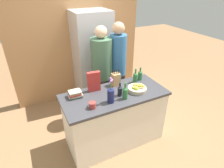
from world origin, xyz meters
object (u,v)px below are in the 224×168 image
at_px(bottle_oil, 125,93).
at_px(bottle_water, 135,77).
at_px(person_in_blue, 118,65).
at_px(cereal_box, 94,81).
at_px(refrigerator, 93,59).
at_px(knife_block, 116,79).
at_px(person_at_sink, 102,70).
at_px(bottle_wine, 140,75).
at_px(bottle_vinegar, 120,91).
at_px(flower_vase, 111,95).
at_px(fruit_bowl, 137,89).
at_px(coffee_mug, 92,105).
at_px(book_stack, 75,94).

height_order(bottle_oil, bottle_water, bottle_oil).
distance_m(bottle_oil, person_in_blue, 0.90).
bearing_deg(person_in_blue, cereal_box, -143.13).
xyz_separation_m(refrigerator, knife_block, (-0.05, -1.12, 0.06)).
distance_m(cereal_box, bottle_oil, 0.51).
bearing_deg(person_in_blue, person_at_sink, 175.12).
distance_m(knife_block, bottle_wine, 0.45).
height_order(bottle_vinegar, person_at_sink, person_at_sink).
relative_size(refrigerator, flower_vase, 4.99).
relative_size(bottle_vinegar, bottle_water, 0.86).
bearing_deg(fruit_bowl, person_in_blue, 84.80).
distance_m(bottle_wine, person_in_blue, 0.48).
xyz_separation_m(refrigerator, coffee_mug, (-0.60, -1.52, 0.00)).
distance_m(bottle_vinegar, person_at_sink, 0.77).
relative_size(knife_block, bottle_oil, 1.14).
distance_m(coffee_mug, bottle_vinegar, 0.48).
bearing_deg(flower_vase, bottle_water, 28.68).
bearing_deg(person_at_sink, fruit_bowl, -99.07).
xyz_separation_m(bottle_water, person_in_blue, (-0.06, 0.49, 0.03)).
bearing_deg(person_in_blue, refrigerator, 110.24).
bearing_deg(fruit_bowl, bottle_water, 63.17).
bearing_deg(bottle_water, coffee_mug, -158.72).
height_order(knife_block, bottle_wine, knife_block).
bearing_deg(refrigerator, coffee_mug, -111.60).
bearing_deg(book_stack, knife_block, 3.91).
bearing_deg(person_in_blue, bottle_water, -81.25).
bearing_deg(refrigerator, bottle_wine, -70.56).
distance_m(bottle_oil, bottle_water, 0.52).
distance_m(knife_block, flower_vase, 0.48).
xyz_separation_m(coffee_mug, person_at_sink, (0.53, 0.87, 0.03)).
xyz_separation_m(bottle_wine, person_in_blue, (-0.18, 0.45, 0.03)).
distance_m(bottle_water, person_at_sink, 0.64).
distance_m(flower_vase, person_at_sink, 0.90).
bearing_deg(book_stack, fruit_bowl, -16.09).
relative_size(book_stack, person_at_sink, 0.12).
xyz_separation_m(flower_vase, bottle_vinegar, (0.19, 0.09, -0.04)).
height_order(flower_vase, cereal_box, flower_vase).
xyz_separation_m(fruit_bowl, bottle_oil, (-0.27, -0.10, 0.06)).
xyz_separation_m(fruit_bowl, person_at_sink, (-0.23, 0.77, 0.03)).
relative_size(bottle_vinegar, bottle_wine, 0.94).
height_order(flower_vase, person_at_sink, person_at_sink).
relative_size(person_at_sink, person_in_blue, 0.98).
xyz_separation_m(knife_block, bottle_vinegar, (-0.09, -0.30, -0.02)).
distance_m(flower_vase, cereal_box, 0.40).
bearing_deg(person_in_blue, bottle_oil, -109.32).
xyz_separation_m(flower_vase, bottle_water, (0.60, 0.33, -0.02)).
bearing_deg(knife_block, person_at_sink, 93.59).
bearing_deg(coffee_mug, bottle_vinegar, 12.40).
bearing_deg(person_in_blue, knife_block, -119.29).
xyz_separation_m(fruit_bowl, coffee_mug, (-0.76, -0.10, 0.00)).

